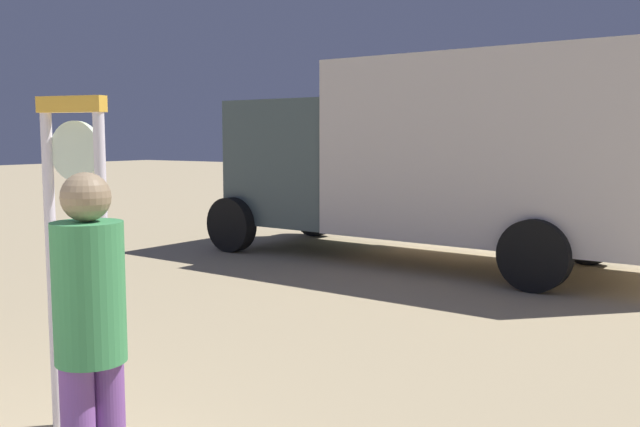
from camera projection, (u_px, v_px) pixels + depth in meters
The scene contains 3 objects.
standing_clock at pixel (77, 230), 4.41m from camera, with size 0.49×0.18×2.14m.
person_near_clock at pixel (91, 335), 3.30m from camera, with size 0.33×0.33×1.73m.
box_truck_near at pixel (452, 154), 10.39m from camera, with size 7.27×2.91×3.01m.
Camera 1 is at (3.35, -0.32, 1.90)m, focal length 39.43 mm.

